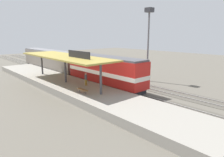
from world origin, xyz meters
name	(u,v)px	position (x,y,z in m)	size (l,w,h in m)	color
ground_plane	(101,81)	(2.00, 0.00, 0.00)	(120.00, 120.00, 0.00)	#5B564C
track_near	(92,83)	(0.00, 0.00, 0.03)	(3.20, 110.00, 0.16)	#4E4941
track_far	(113,79)	(4.60, 0.00, 0.03)	(3.20, 110.00, 0.16)	#4E4941
platform	(66,85)	(-4.60, 0.00, 0.45)	(6.00, 44.00, 0.90)	gray
station_canopy	(65,57)	(-4.60, -0.09, 4.53)	(5.20, 18.00, 4.70)	#47474C
platform_bench	(82,90)	(-6.00, -6.32, 1.34)	(0.44, 1.70, 0.50)	#333338
locomotive	(104,71)	(0.00, -3.14, 2.41)	(2.93, 14.43, 4.44)	#28282D
passenger_carriage_single	(50,60)	(0.00, 14.86, 2.31)	(2.90, 20.00, 4.24)	#28282D
freight_car	(99,65)	(4.60, 3.94, 1.97)	(2.80, 12.00, 3.54)	#28282D
light_mast	(149,29)	(7.80, -4.92, 8.40)	(1.10, 1.10, 11.70)	slate
person_waiting	(86,79)	(-3.58, -3.55, 1.85)	(0.34, 0.34, 1.71)	olive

